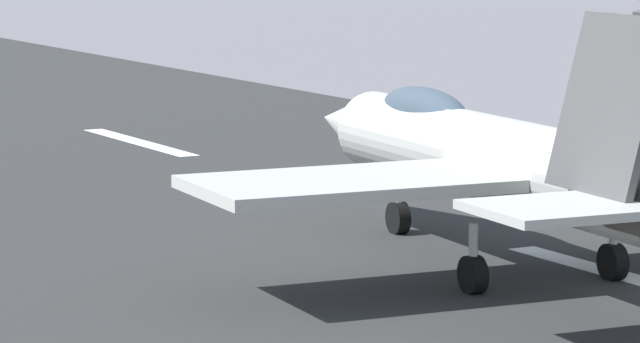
{
  "coord_description": "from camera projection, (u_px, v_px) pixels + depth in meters",
  "views": [
    {
      "loc": [
        -26.91,
        22.41,
        7.18
      ],
      "look_at": [
        3.61,
        5.51,
        2.2
      ],
      "focal_mm": 98.83,
      "sensor_mm": 36.0,
      "label": 1
    }
  ],
  "objects": [
    {
      "name": "fighter_jet",
      "position": [
        502.0,
        158.0,
        35.99
      ],
      "size": [
        16.69,
        14.01,
        5.57
      ],
      "color": "#B8BAB4",
      "rests_on": "ground"
    }
  ]
}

